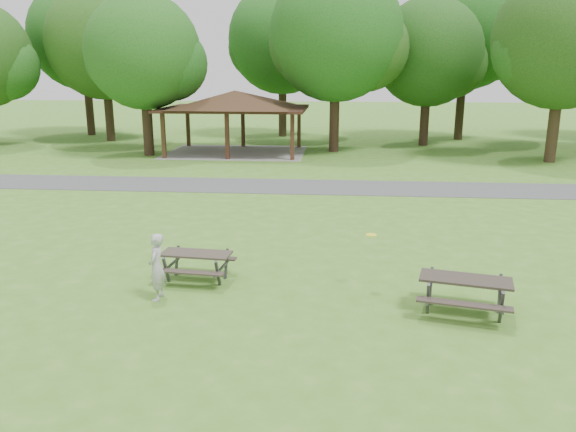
# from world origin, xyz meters

# --- Properties ---
(ground) EXTENTS (160.00, 160.00, 0.00)m
(ground) POSITION_xyz_m (0.00, 0.00, 0.00)
(ground) COLOR #427621
(ground) RESTS_ON ground
(asphalt_path) EXTENTS (120.00, 3.20, 0.02)m
(asphalt_path) POSITION_xyz_m (0.00, 14.00, 0.01)
(asphalt_path) COLOR #464648
(asphalt_path) RESTS_ON ground
(pavilion) EXTENTS (8.60, 7.01, 3.76)m
(pavilion) POSITION_xyz_m (-4.00, 24.00, 3.06)
(pavilion) COLOR #352213
(pavilion) RESTS_ON ground
(tree_row_c) EXTENTS (8.19, 7.80, 10.67)m
(tree_row_c) POSITION_xyz_m (-13.90, 29.03, 6.54)
(tree_row_c) COLOR black
(tree_row_c) RESTS_ON ground
(tree_row_d) EXTENTS (6.93, 6.60, 9.27)m
(tree_row_d) POSITION_xyz_m (-8.92, 22.53, 5.77)
(tree_row_d) COLOR black
(tree_row_d) RESTS_ON ground
(tree_row_e) EXTENTS (8.40, 8.00, 11.02)m
(tree_row_e) POSITION_xyz_m (2.10, 25.03, 6.78)
(tree_row_e) COLOR black
(tree_row_e) RESTS_ON ground
(tree_row_f) EXTENTS (7.35, 7.00, 9.55)m
(tree_row_f) POSITION_xyz_m (8.09, 28.53, 5.84)
(tree_row_f) COLOR black
(tree_row_f) RESTS_ON ground
(tree_row_g) EXTENTS (7.77, 7.40, 10.25)m
(tree_row_g) POSITION_xyz_m (14.09, 22.03, 6.33)
(tree_row_g) COLOR #312216
(tree_row_g) RESTS_ON ground
(tree_deep_a) EXTENTS (8.40, 8.00, 11.38)m
(tree_deep_a) POSITION_xyz_m (-16.90, 32.53, 7.13)
(tree_deep_a) COLOR black
(tree_deep_a) RESTS_ON ground
(tree_deep_b) EXTENTS (8.40, 8.00, 11.13)m
(tree_deep_b) POSITION_xyz_m (-1.90, 33.03, 6.89)
(tree_deep_b) COLOR #2E2014
(tree_deep_b) RESTS_ON ground
(tree_deep_c) EXTENTS (8.82, 8.40, 11.90)m
(tree_deep_c) POSITION_xyz_m (11.10, 32.03, 7.44)
(tree_deep_c) COLOR black
(tree_deep_c) RESTS_ON ground
(picnic_table_middle) EXTENTS (1.79, 1.49, 0.73)m
(picnic_table_middle) POSITION_xyz_m (-1.11, 2.57, 0.54)
(picnic_table_middle) COLOR #312B24
(picnic_table_middle) RESTS_ON ground
(picnic_table_far) EXTENTS (2.15, 1.87, 0.81)m
(picnic_table_far) POSITION_xyz_m (4.99, 1.19, 0.60)
(picnic_table_far) COLOR #2C251F
(picnic_table_far) RESTS_ON ground
(frisbee_in_flight) EXTENTS (0.32, 0.32, 0.02)m
(frisbee_in_flight) POSITION_xyz_m (3.07, 2.40, 1.32)
(frisbee_in_flight) COLOR yellow
(frisbee_in_flight) RESTS_ON ground
(frisbee_thrower) EXTENTS (0.38, 0.57, 1.53)m
(frisbee_thrower) POSITION_xyz_m (-1.69, 1.33, 0.77)
(frisbee_thrower) COLOR #ABABAE
(frisbee_thrower) RESTS_ON ground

